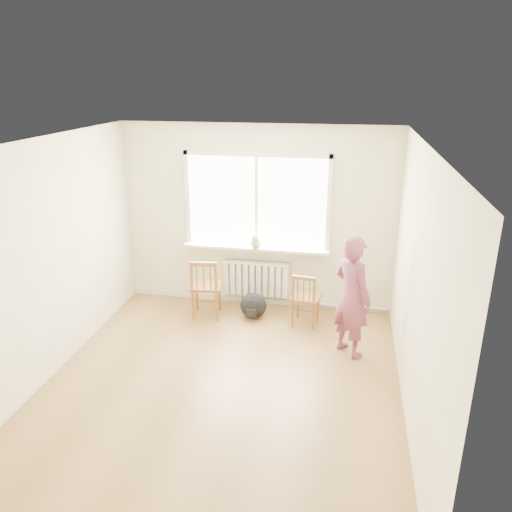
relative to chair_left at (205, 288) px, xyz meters
The scene contains 13 objects.
floor 1.79m from the chair_left, 68.62° to the right, with size 4.50×4.50×0.00m, color olive.
ceiling 2.84m from the chair_left, 68.62° to the right, with size 4.50×4.50×0.00m, color white.
back_wall 1.27m from the chair_left, 45.07° to the left, with size 4.00×0.01×2.70m, color beige.
window 1.49m from the chair_left, 43.91° to the left, with size 2.12×0.05×1.42m.
windowsill 0.95m from the chair_left, 39.64° to the left, with size 2.15×0.22×0.04m, color white.
radiator 0.83m from the chair_left, 40.62° to the left, with size 1.00×0.12×0.55m.
heating_pipe 2.00m from the chair_left, 16.96° to the left, with size 0.04×0.04×1.40m, color silver.
baseboard 0.98m from the chair_left, 44.38° to the left, with size 4.00×0.03×0.08m, color beige.
chair_left is the anchor object (origin of this frame).
chair_right 1.42m from the chair_left, ahead, with size 0.44×0.42×0.78m.
person 2.16m from the chair_left, 16.74° to the right, with size 0.56×0.37×1.55m, color #AF3A40.
cat 1.00m from the chair_left, 33.65° to the left, with size 0.19×0.40×0.27m.
backpack 0.73m from the chair_left, ahead, with size 0.38×0.29×0.38m, color black.
Camera 1 is at (1.28, -4.66, 3.32)m, focal length 35.00 mm.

